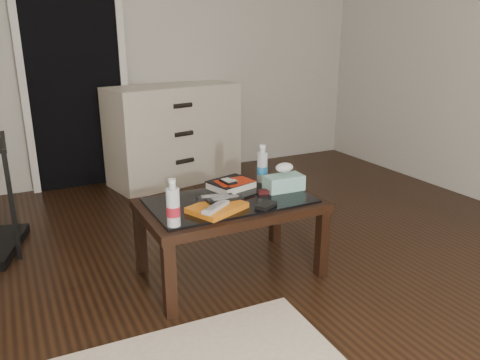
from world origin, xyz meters
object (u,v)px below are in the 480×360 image
(coffee_table, at_px, (230,210))
(water_bottle_right, at_px, (262,163))
(tissue_box, at_px, (284,183))
(water_bottle_left, at_px, (173,203))
(dresser, at_px, (174,134))
(textbook, at_px, (231,184))

(coffee_table, relative_size, water_bottle_right, 4.20)
(coffee_table, relative_size, tissue_box, 4.35)
(coffee_table, distance_m, water_bottle_left, 0.49)
(dresser, xyz_separation_m, textbook, (-0.23, -1.69, 0.03))
(coffee_table, distance_m, water_bottle_right, 0.42)
(textbook, xyz_separation_m, water_bottle_left, (-0.50, -0.39, 0.10))
(dresser, bearing_deg, water_bottle_right, -101.49)
(textbook, xyz_separation_m, tissue_box, (0.26, -0.17, 0.02))
(water_bottle_left, distance_m, water_bottle_right, 0.84)
(coffee_table, height_order, water_bottle_left, water_bottle_left)
(water_bottle_right, bearing_deg, coffee_table, -147.66)
(tissue_box, bearing_deg, dresser, 93.28)
(dresser, distance_m, textbook, 1.71)
(water_bottle_left, bearing_deg, textbook, 37.76)
(textbook, relative_size, water_bottle_left, 1.05)
(coffee_table, bearing_deg, water_bottle_right, 32.34)
(textbook, bearing_deg, water_bottle_right, -9.24)
(textbook, bearing_deg, dresser, 66.55)
(water_bottle_left, relative_size, tissue_box, 1.03)
(dresser, height_order, textbook, dresser)
(dresser, xyz_separation_m, water_bottle_right, (0.00, -1.67, 0.13))
(coffee_table, xyz_separation_m, water_bottle_left, (-0.41, -0.21, 0.18))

